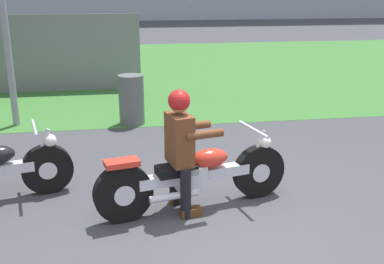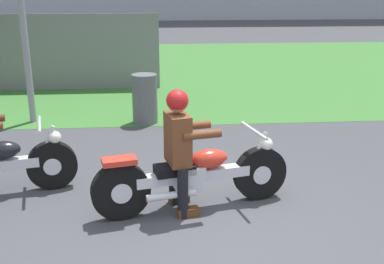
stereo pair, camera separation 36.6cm
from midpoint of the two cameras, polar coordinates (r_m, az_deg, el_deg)
The scene contains 5 objects.
ground at distance 4.92m, azimuth 1.03°, elevation -12.20°, with size 120.00×120.00×0.00m, color #424247.
grass_verge at distance 14.24m, azimuth -5.85°, elevation 7.74°, with size 60.00×12.00×0.01m, color #3D7533.
motorcycle_lead at distance 5.23m, azimuth -1.59°, elevation -5.46°, with size 2.26×0.81×0.88m.
rider_lead at distance 5.03m, azimuth -3.44°, elevation -1.27°, with size 0.62×0.54×1.40m.
trash_can at distance 8.51m, azimuth -8.68°, elevation 3.93°, with size 0.46×0.46×0.90m, color #595E5B.
Camera 1 is at (-0.93, -4.17, 2.45)m, focal length 43.35 mm.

